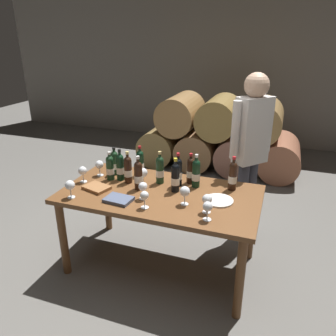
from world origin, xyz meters
TOP-DOWN VIEW (x-y plane):
  - ground_plane at (0.00, 0.00)m, footprint 14.00×14.00m
  - cellar_back_wall at (0.00, 4.20)m, footprint 10.00×0.24m
  - barrel_stack at (-0.00, 2.60)m, footprint 2.49×0.90m
  - dining_table at (0.00, 0.00)m, footprint 1.70×0.90m
  - wine_bottle_0 at (-0.20, -0.00)m, footprint 0.07×0.07m
  - wine_bottle_1 at (-0.07, 0.18)m, footprint 0.07×0.07m
  - wine_bottle_2 at (-0.31, 0.29)m, footprint 0.07×0.07m
  - wine_bottle_3 at (0.10, 0.18)m, footprint 0.07×0.07m
  - wine_bottle_4 at (-0.56, 0.23)m, footprint 0.07×0.07m
  - wine_bottle_5 at (0.11, 0.07)m, footprint 0.07×0.07m
  - wine_bottle_6 at (-0.54, 0.10)m, footprint 0.07×0.07m
  - wine_bottle_7 at (0.26, 0.21)m, footprint 0.07×0.07m
  - wine_bottle_8 at (-0.35, 0.10)m, footprint 0.07×0.07m
  - wine_bottle_9 at (-0.45, 0.13)m, footprint 0.07×0.07m
  - wine_bottle_10 at (0.19, 0.28)m, footprint 0.07×0.07m
  - wine_bottle_11 at (0.57, 0.27)m, footprint 0.07×0.07m
  - wine_glass_0 at (-0.75, -0.04)m, footprint 0.08×0.08m
  - wine_glass_1 at (0.49, -0.31)m, footprint 0.07×0.07m
  - wine_glass_2 at (0.26, -0.14)m, footprint 0.08×0.08m
  - wine_glass_3 at (-0.20, 0.10)m, footprint 0.09×0.09m
  - wine_glass_4 at (0.46, -0.20)m, footprint 0.08×0.08m
  - wine_glass_5 at (-0.68, 0.15)m, footprint 0.08×0.08m
  - wine_glass_6 at (-0.67, -0.34)m, footprint 0.08×0.08m
  - wine_glass_7 at (-0.09, -0.16)m, footprint 0.07×0.07m
  - wine_glass_8 at (-0.02, -0.30)m, footprint 0.07×0.07m
  - tasting_notebook at (-0.55, -0.13)m, footprint 0.26×0.22m
  - leather_ledger at (-0.27, -0.26)m, footprint 0.23×0.18m
  - serving_plate at (0.51, 0.01)m, footprint 0.24×0.24m
  - sommelier_presenting at (0.66, 0.75)m, footprint 0.35×0.39m

SIDE VIEW (x-z plane):
  - ground_plane at x=0.00m, z-range 0.00..0.00m
  - barrel_stack at x=0.00m, z-range -0.04..1.11m
  - dining_table at x=0.00m, z-range 0.29..1.05m
  - serving_plate at x=0.51m, z-range 0.76..0.77m
  - tasting_notebook at x=-0.55m, z-range 0.76..0.79m
  - leather_ledger at x=-0.27m, z-range 0.76..0.79m
  - wine_glass_8 at x=-0.02m, z-range 0.79..0.93m
  - wine_glass_1 at x=0.49m, z-range 0.79..0.94m
  - wine_glass_7 at x=-0.09m, z-range 0.79..0.94m
  - wine_glass_4 at x=0.46m, z-range 0.79..0.94m
  - wine_glass_0 at x=-0.75m, z-range 0.79..0.94m
  - wine_glass_5 at x=-0.68m, z-range 0.79..0.95m
  - wine_glass_6 at x=-0.67m, z-range 0.79..0.95m
  - wine_glass_2 at x=0.26m, z-range 0.79..0.95m
  - wine_glass_3 at x=-0.20m, z-range 0.79..0.95m
  - wine_bottle_6 at x=-0.54m, z-range 0.74..1.02m
  - wine_bottle_4 at x=-0.56m, z-range 0.74..1.02m
  - wine_bottle_10 at x=0.19m, z-range 0.74..1.03m
  - wine_bottle_2 at x=-0.31m, z-range 0.74..1.04m
  - wine_bottle_9 at x=-0.45m, z-range 0.74..1.04m
  - wine_bottle_8 at x=-0.35m, z-range 0.74..1.04m
  - wine_bottle_1 at x=-0.07m, z-range 0.74..1.04m
  - wine_bottle_7 at x=0.26m, z-range 0.74..1.04m
  - wine_bottle_5 at x=0.11m, z-range 0.74..1.04m
  - wine_bottle_11 at x=0.57m, z-range 0.74..1.05m
  - wine_bottle_0 at x=-0.20m, z-range 0.74..1.05m
  - wine_bottle_3 at x=0.10m, z-range 0.74..1.05m
  - sommelier_presenting at x=0.66m, z-range 0.19..1.90m
  - cellar_back_wall at x=0.00m, z-range 0.00..2.80m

